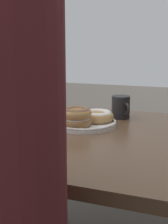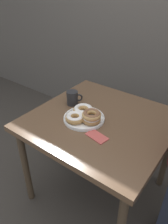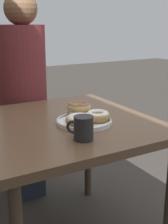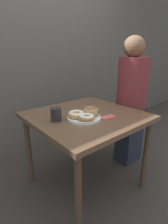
% 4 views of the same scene
% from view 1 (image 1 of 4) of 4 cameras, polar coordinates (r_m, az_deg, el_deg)
% --- Properties ---
extents(dining_table, '(0.93, 0.90, 0.75)m').
position_cam_1_polar(dining_table, '(1.26, 1.81, -7.53)').
color(dining_table, brown).
rests_on(dining_table, ground_plane).
extents(donut_plate, '(0.29, 0.29, 0.09)m').
position_cam_1_polar(donut_plate, '(1.33, -0.23, -1.06)').
color(donut_plate, white).
rests_on(donut_plate, dining_table).
extents(coffee_mug, '(0.10, 0.10, 0.11)m').
position_cam_1_polar(coffee_mug, '(1.47, 6.79, 0.93)').
color(coffee_mug, '#232326').
rests_on(coffee_mug, dining_table).
extents(napkin, '(0.15, 0.10, 0.01)m').
position_cam_1_polar(napkin, '(1.23, -7.32, -3.89)').
color(napkin, '#BC4C47').
rests_on(napkin, dining_table).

